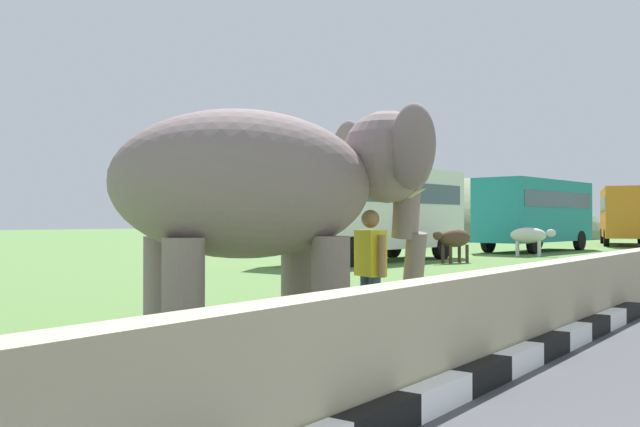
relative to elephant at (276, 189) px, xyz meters
The scene contains 9 objects.
barrier_parapet 2.77m from the elephant, 95.72° to the right, with size 28.00×0.36×1.00m, color tan.
elephant is the anchor object (origin of this frame).
person_handler 1.64m from the elephant, 23.28° to the right, with size 0.39×0.61×1.66m.
bus_white 18.15m from the elephant, 28.24° to the left, with size 9.48×3.02×3.50m.
bus_teal 29.12m from the elephant, 13.50° to the left, with size 8.58×3.28×3.50m.
bus_orange 40.89m from the elephant, ahead, with size 9.69×5.02×3.50m.
cow_near 18.07m from the elephant, 18.92° to the left, with size 1.93×0.97×1.23m.
cow_mid 24.01m from the elephant, 12.88° to the left, with size 0.95×1.93×1.23m.
hill_east 57.47m from the elephant, 23.28° to the left, with size 31.42×25.13×10.69m.
Camera 1 is at (-4.10, 0.70, 1.52)m, focal length 39.77 mm.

